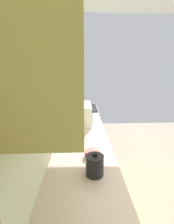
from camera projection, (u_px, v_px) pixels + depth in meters
wall_back at (47, 101)px, 1.69m from camera, size 3.97×0.12×2.78m
counter_run at (82, 199)px, 1.63m from camera, size 3.14×0.64×0.90m
upper_cabinets at (61, 55)px, 1.24m from camera, size 1.80×0.31×0.66m
oven_range at (82, 128)px, 3.44m from camera, size 0.65×0.66×1.08m
microwave at (80, 114)px, 2.44m from camera, size 0.51×0.34×0.29m
bowl at (92, 153)px, 1.56m from camera, size 0.15×0.15×0.06m
kettle at (95, 165)px, 1.28m from camera, size 0.20×0.15×0.19m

